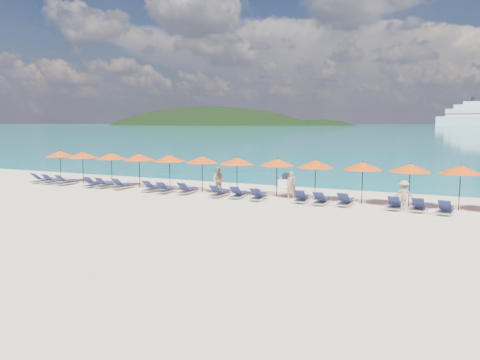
% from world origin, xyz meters
% --- Properties ---
extents(ground, '(1400.00, 1400.00, 0.00)m').
position_xyz_m(ground, '(0.00, 0.00, 0.00)').
color(ground, beige).
extents(sea, '(1600.00, 1300.00, 0.01)m').
position_xyz_m(sea, '(0.00, 660.00, 0.01)').
color(sea, '#1FA9B2').
rests_on(sea, ground).
extents(headland_main, '(374.00, 242.00, 126.50)m').
position_xyz_m(headland_main, '(-300.00, 540.00, -38.00)').
color(headland_main, black).
rests_on(headland_main, ground).
extents(headland_small, '(162.00, 126.00, 85.50)m').
position_xyz_m(headland_small, '(-150.00, 560.00, -35.00)').
color(headland_small, black).
rests_on(headland_small, ground).
extents(jetski, '(1.39, 2.51, 0.85)m').
position_xyz_m(jetski, '(0.28, 9.81, 0.35)').
color(jetski, white).
rests_on(jetski, ground).
extents(beachgoer_a, '(0.65, 0.51, 1.58)m').
position_xyz_m(beachgoer_a, '(2.20, 5.15, 0.79)').
color(beachgoer_a, tan).
rests_on(beachgoer_a, ground).
extents(beachgoer_b, '(0.84, 0.54, 1.64)m').
position_xyz_m(beachgoer_b, '(-2.44, 5.13, 0.82)').
color(beachgoer_b, tan).
rests_on(beachgoer_b, ground).
extents(beachgoer_c, '(1.01, 0.62, 1.47)m').
position_xyz_m(beachgoer_c, '(8.32, 4.42, 0.73)').
color(beachgoer_c, tan).
rests_on(beachgoer_c, ground).
extents(umbrella_0, '(2.10, 2.10, 2.28)m').
position_xyz_m(umbrella_0, '(-15.72, 5.49, 2.02)').
color(umbrella_0, black).
rests_on(umbrella_0, ground).
extents(umbrella_1, '(2.10, 2.10, 2.28)m').
position_xyz_m(umbrella_1, '(-13.37, 5.30, 2.02)').
color(umbrella_1, black).
rests_on(umbrella_1, ground).
extents(umbrella_2, '(2.10, 2.10, 2.28)m').
position_xyz_m(umbrella_2, '(-10.83, 5.34, 2.02)').
color(umbrella_2, black).
rests_on(umbrella_2, ground).
extents(umbrella_3, '(2.10, 2.10, 2.28)m').
position_xyz_m(umbrella_3, '(-8.48, 5.33, 2.02)').
color(umbrella_3, black).
rests_on(umbrella_3, ground).
extents(umbrella_4, '(2.10, 2.10, 2.28)m').
position_xyz_m(umbrella_4, '(-6.10, 5.35, 2.02)').
color(umbrella_4, black).
rests_on(umbrella_4, ground).
extents(umbrella_5, '(2.10, 2.10, 2.28)m').
position_xyz_m(umbrella_5, '(-3.70, 5.35, 2.02)').
color(umbrella_5, black).
rests_on(umbrella_5, ground).
extents(umbrella_6, '(2.10, 2.10, 2.28)m').
position_xyz_m(umbrella_6, '(-1.28, 5.31, 2.02)').
color(umbrella_6, black).
rests_on(umbrella_6, ground).
extents(umbrella_7, '(2.10, 2.10, 2.28)m').
position_xyz_m(umbrella_7, '(1.21, 5.47, 2.02)').
color(umbrella_7, black).
rests_on(umbrella_7, ground).
extents(umbrella_8, '(2.10, 2.10, 2.28)m').
position_xyz_m(umbrella_8, '(3.53, 5.35, 2.02)').
color(umbrella_8, black).
rests_on(umbrella_8, ground).
extents(umbrella_9, '(2.10, 2.10, 2.28)m').
position_xyz_m(umbrella_9, '(6.12, 5.27, 2.02)').
color(umbrella_9, black).
rests_on(umbrella_9, ground).
extents(umbrella_10, '(2.10, 2.10, 2.28)m').
position_xyz_m(umbrella_10, '(8.50, 5.23, 2.02)').
color(umbrella_10, black).
rests_on(umbrella_10, ground).
extents(umbrella_11, '(2.10, 2.10, 2.28)m').
position_xyz_m(umbrella_11, '(10.82, 5.35, 2.02)').
color(umbrella_11, black).
rests_on(umbrella_11, ground).
extents(lounger_0, '(0.75, 1.74, 0.66)m').
position_xyz_m(lounger_0, '(-16.23, 4.25, 0.24)').
color(lounger_0, silver).
rests_on(lounger_0, ground).
extents(lounger_1, '(0.70, 1.73, 0.66)m').
position_xyz_m(lounger_1, '(-15.10, 4.13, 0.24)').
color(lounger_1, silver).
rests_on(lounger_1, ground).
extents(lounger_2, '(0.68, 1.72, 0.66)m').
position_xyz_m(lounger_2, '(-13.80, 4.12, 0.24)').
color(lounger_2, silver).
rests_on(lounger_2, ground).
extents(lounger_3, '(0.79, 1.75, 0.66)m').
position_xyz_m(lounger_3, '(-11.38, 4.14, 0.24)').
color(lounger_3, silver).
rests_on(lounger_3, ground).
extents(lounger_4, '(0.65, 1.71, 0.66)m').
position_xyz_m(lounger_4, '(-10.33, 4.15, 0.24)').
color(lounger_4, silver).
rests_on(lounger_4, ground).
extents(lounger_5, '(0.68, 1.72, 0.66)m').
position_xyz_m(lounger_5, '(-9.00, 4.23, 0.24)').
color(lounger_5, silver).
rests_on(lounger_5, ground).
extents(lounger_6, '(0.64, 1.71, 0.66)m').
position_xyz_m(lounger_6, '(-6.58, 4.16, 0.24)').
color(lounger_6, silver).
rests_on(lounger_6, ground).
extents(lounger_7, '(0.67, 1.72, 0.66)m').
position_xyz_m(lounger_7, '(-5.43, 3.97, 0.24)').
color(lounger_7, silver).
rests_on(lounger_7, ground).
extents(lounger_8, '(0.68, 1.72, 0.66)m').
position_xyz_m(lounger_8, '(-4.12, 4.25, 0.24)').
color(lounger_8, silver).
rests_on(lounger_8, ground).
extents(lounger_9, '(0.63, 1.70, 0.66)m').
position_xyz_m(lounger_9, '(-1.82, 4.06, 0.24)').
color(lounger_9, silver).
rests_on(lounger_9, ground).
extents(lounger_10, '(0.77, 1.75, 0.66)m').
position_xyz_m(lounger_10, '(-0.63, 4.17, 0.24)').
color(lounger_10, silver).
rests_on(lounger_10, ground).
extents(lounger_11, '(0.79, 1.75, 0.66)m').
position_xyz_m(lounger_11, '(0.69, 3.98, 0.24)').
color(lounger_11, silver).
rests_on(lounger_11, ground).
extents(lounger_12, '(0.78, 1.75, 0.66)m').
position_xyz_m(lounger_12, '(3.10, 4.31, 0.24)').
color(lounger_12, silver).
rests_on(lounger_12, ground).
extents(lounger_13, '(0.62, 1.70, 0.66)m').
position_xyz_m(lounger_13, '(4.25, 4.10, 0.24)').
color(lounger_13, silver).
rests_on(lounger_13, ground).
extents(lounger_14, '(0.65, 1.71, 0.66)m').
position_xyz_m(lounger_14, '(5.48, 4.28, 0.24)').
color(lounger_14, silver).
rests_on(lounger_14, ground).
extents(lounger_15, '(0.66, 1.71, 0.66)m').
position_xyz_m(lounger_15, '(7.95, 4.32, 0.24)').
color(lounger_15, silver).
rests_on(lounger_15, ground).
extents(lounger_16, '(0.70, 1.73, 0.66)m').
position_xyz_m(lounger_16, '(9.08, 4.27, 0.24)').
color(lounger_16, silver).
rests_on(lounger_16, ground).
extents(lounger_17, '(0.78, 1.75, 0.66)m').
position_xyz_m(lounger_17, '(10.28, 4.06, 0.24)').
color(lounger_17, silver).
rests_on(lounger_17, ground).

